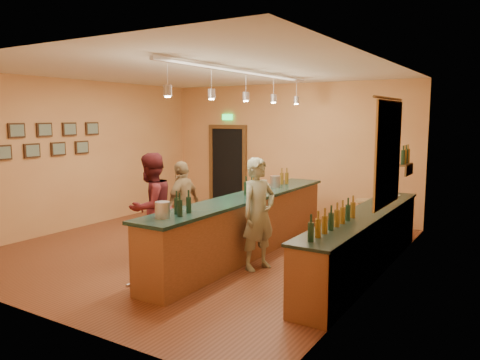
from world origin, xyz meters
The scene contains 17 objects.
floor centered at (0.00, 0.00, 0.00)m, with size 7.00×7.00×0.00m, color #5B2D1A.
ceiling centered at (0.00, 0.00, 3.20)m, with size 6.50×7.00×0.02m, color silver.
wall_back centered at (0.00, 3.50, 1.60)m, with size 6.50×0.02×3.20m, color #C27E48.
wall_front centered at (0.00, -3.50, 1.60)m, with size 6.50×0.02×3.20m, color #C27E48.
wall_left centered at (-3.25, 0.00, 1.60)m, with size 0.02×7.00×3.20m, color #C27E48.
wall_right centered at (3.25, 0.00, 1.60)m, with size 0.02×7.00×3.20m, color #C27E48.
doorway centered at (-1.70, 3.47, 1.13)m, with size 1.15×0.09×2.48m.
tapestry centered at (3.23, 0.40, 1.85)m, with size 0.03×1.40×1.60m, color #963A1E.
bottle_shelf centered at (3.17, 1.90, 1.67)m, with size 0.17×0.55×0.54m.
picture_grid centered at (-3.21, -0.75, 1.95)m, with size 0.06×2.20×0.70m, color #382111, non-canonical shape.
back_counter centered at (2.97, 0.18, 0.49)m, with size 0.60×4.55×1.27m.
tasting_bar centered at (0.94, 0.00, 0.61)m, with size 0.74×5.10×1.38m.
pendant_track centered at (0.94, 0.00, 2.98)m, with size 0.11×4.60×0.50m.
bartender centered at (1.49, -0.52, 0.89)m, with size 0.65×0.42×1.78m, color gray.
customer_a centered at (-0.23, -1.11, 0.91)m, with size 0.88×0.69×1.82m, color #59191E.
customer_b centered at (-0.25, -0.25, 0.81)m, with size 0.95×0.40×1.62m, color #997A51.
bar_stool centered at (2.38, 2.20, 0.64)m, with size 0.38×0.38×0.78m.
Camera 1 is at (5.04, -6.82, 2.40)m, focal length 35.00 mm.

